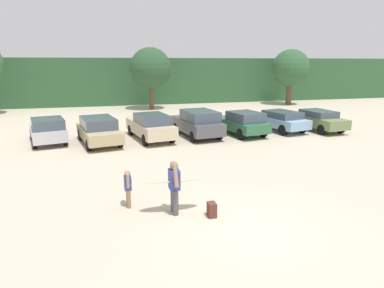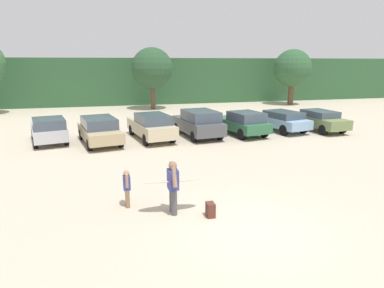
% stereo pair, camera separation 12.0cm
% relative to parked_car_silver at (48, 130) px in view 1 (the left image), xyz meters
% --- Properties ---
extents(ground_plane, '(120.00, 120.00, 0.00)m').
position_rel_parked_car_silver_xyz_m(ground_plane, '(7.34, -12.74, -0.81)').
color(ground_plane, beige).
extents(hillside_ridge, '(108.00, 12.00, 5.13)m').
position_rel_parked_car_silver_xyz_m(hillside_ridge, '(7.34, 22.76, 1.75)').
color(hillside_ridge, '#2D5633').
rests_on(hillside_ridge, ground_plane).
extents(tree_far_right, '(4.11, 4.11, 6.12)m').
position_rel_parked_car_silver_xyz_m(tree_far_right, '(7.88, 13.25, 3.23)').
color(tree_far_right, brown).
rests_on(tree_far_right, ground_plane).
extents(tree_left, '(4.09, 4.09, 6.09)m').
position_rel_parked_car_silver_xyz_m(tree_left, '(23.46, 13.30, 3.20)').
color(tree_left, brown).
rests_on(tree_left, ground_plane).
extents(parked_car_silver, '(2.68, 4.38, 1.56)m').
position_rel_parked_car_silver_xyz_m(parked_car_silver, '(0.00, 0.00, 0.00)').
color(parked_car_silver, silver).
rests_on(parked_car_silver, ground_plane).
extents(parked_car_tan, '(2.78, 4.78, 1.53)m').
position_rel_parked_car_silver_xyz_m(parked_car_tan, '(2.91, -0.84, 0.00)').
color(parked_car_tan, tan).
rests_on(parked_car_tan, ground_plane).
extents(parked_car_champagne, '(2.68, 5.05, 1.60)m').
position_rel_parked_car_silver_xyz_m(parked_car_champagne, '(6.00, -0.48, 0.03)').
color(parked_car_champagne, beige).
rests_on(parked_car_champagne, ground_plane).
extents(parked_car_dark_gray, '(2.53, 4.74, 1.72)m').
position_rel_parked_car_silver_xyz_m(parked_car_dark_gray, '(9.02, -0.45, 0.09)').
color(parked_car_dark_gray, '#4C4F54').
rests_on(parked_car_dark_gray, ground_plane).
extents(parked_car_forest_green, '(2.67, 4.62, 1.56)m').
position_rel_parked_car_silver_xyz_m(parked_car_forest_green, '(11.94, -0.62, 0.01)').
color(parked_car_forest_green, '#2D6642').
rests_on(parked_car_forest_green, ground_plane).
extents(parked_car_sky_blue, '(2.86, 4.95, 1.40)m').
position_rel_parked_car_silver_xyz_m(parked_car_sky_blue, '(14.99, 0.05, -0.04)').
color(parked_car_sky_blue, '#84ADD1').
rests_on(parked_car_sky_blue, ground_plane).
extents(parked_car_olive_green, '(2.23, 4.90, 1.41)m').
position_rel_parked_car_silver_xyz_m(parked_car_olive_green, '(17.69, -0.40, -0.05)').
color(parked_car_olive_green, '#6B7F4C').
rests_on(parked_car_olive_green, ground_plane).
extents(person_adult, '(0.31, 0.75, 1.70)m').
position_rel_parked_car_silver_xyz_m(person_adult, '(5.35, -11.10, 0.15)').
color(person_adult, '#4C4C51').
rests_on(person_adult, ground_plane).
extents(person_child, '(0.23, 0.48, 1.25)m').
position_rel_parked_car_silver_xyz_m(person_child, '(3.98, -10.25, -0.11)').
color(person_child, '#8C6B4C').
rests_on(person_child, ground_plane).
extents(surfboard_cream, '(1.93, 0.58, 0.24)m').
position_rel_parked_car_silver_xyz_m(surfboard_cream, '(5.37, -11.03, 0.22)').
color(surfboard_cream, beige).
extents(backpack_dropped, '(0.24, 0.34, 0.45)m').
position_rel_parked_car_silver_xyz_m(backpack_dropped, '(6.42, -11.63, -0.59)').
color(backpack_dropped, '#592D23').
rests_on(backpack_dropped, ground_plane).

